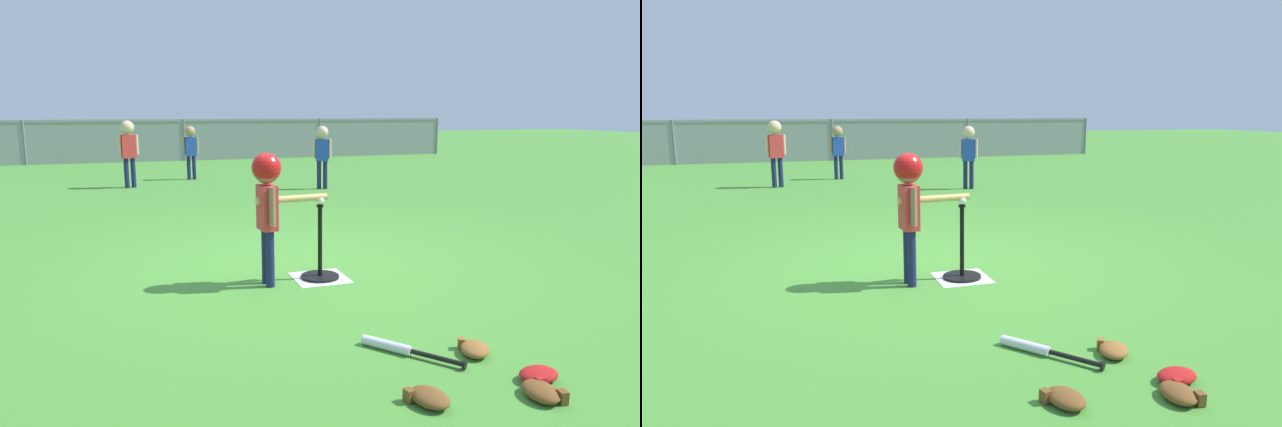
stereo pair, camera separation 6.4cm
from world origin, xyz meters
TOP-DOWN VIEW (x-y plane):
  - ground_plane at (0.00, 0.00)m, footprint 60.00×60.00m
  - home_plate at (0.08, -0.55)m, footprint 0.44×0.44m
  - batting_tee at (0.08, -0.55)m, footprint 0.32×0.32m
  - baseball_on_tee at (0.08, -0.55)m, footprint 0.07×0.07m
  - batter_child at (-0.36, -0.59)m, footprint 0.63×0.30m
  - fielder_deep_right at (-1.44, 5.79)m, footprint 0.35×0.24m
  - fielder_near_right at (-0.26, 6.69)m, footprint 0.32×0.21m
  - fielder_deep_center at (1.82, 4.53)m, footprint 0.32×0.22m
  - spare_bat_silver at (0.05, -2.06)m, footprint 0.43×0.53m
  - glove_by_plate at (0.58, -2.61)m, footprint 0.24×0.19m
  - glove_near_bats at (0.48, -2.75)m, footprint 0.19×0.24m
  - glove_tossed_aside at (-0.07, -2.63)m, footprint 0.21×0.25m
  - glove_outfield_drop at (0.45, -2.22)m, footprint 0.25×0.27m
  - outfield_fence at (0.00, 11.14)m, footprint 16.06×0.06m

SIDE VIEW (x-z plane):
  - ground_plane at x=0.00m, z-range 0.00..0.00m
  - home_plate at x=0.08m, z-range 0.00..0.01m
  - spare_bat_silver at x=0.05m, z-range 0.00..0.06m
  - glove_by_plate at x=0.58m, z-range 0.00..0.07m
  - glove_near_bats at x=0.48m, z-range 0.00..0.07m
  - glove_tossed_aside at x=-0.07m, z-range 0.00..0.07m
  - glove_outfield_drop at x=0.45m, z-range 0.00..0.07m
  - batting_tee at x=0.08m, z-range -0.22..0.41m
  - outfield_fence at x=0.00m, z-range 0.04..1.19m
  - baseball_on_tee at x=0.08m, z-range 0.62..0.70m
  - fielder_near_right at x=-0.26m, z-range 0.15..1.23m
  - fielder_deep_center at x=1.82m, z-range 0.16..1.28m
  - batter_child at x=-0.36m, z-range 0.22..1.28m
  - fielder_deep_right at x=-1.44m, z-range 0.17..1.38m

